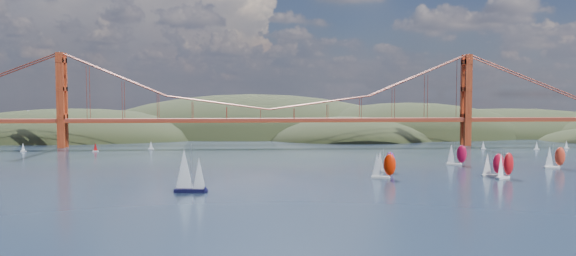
# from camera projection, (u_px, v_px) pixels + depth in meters

# --- Properties ---
(ground) EXTENTS (1200.00, 1200.00, 0.00)m
(ground) POSITION_uv_depth(u_px,v_px,m) (289.00, 207.00, 155.08)
(ground) COLOR black
(ground) RESTS_ON ground
(headlands) EXTENTS (725.00, 225.00, 96.00)m
(headlands) POSITION_uv_depth(u_px,v_px,m) (323.00, 150.00, 435.95)
(headlands) COLOR black
(headlands) RESTS_ON ground
(bridge) EXTENTS (552.00, 12.00, 55.00)m
(bridge) POSITION_uv_depth(u_px,v_px,m) (266.00, 92.00, 332.33)
(bridge) COLOR maroon
(bridge) RESTS_ON ground
(sloop_navy) EXTENTS (10.20, 6.14, 15.44)m
(sloop_navy) POSITION_uv_depth(u_px,v_px,m) (189.00, 171.00, 177.16)
(sloop_navy) COLOR black
(sloop_navy) RESTS_ON ground
(racer_0) EXTENTS (9.18, 4.73, 10.30)m
(racer_0) POSITION_uv_depth(u_px,v_px,m) (383.00, 165.00, 207.03)
(racer_0) COLOR silver
(racer_0) RESTS_ON ground
(racer_1) EXTENTS (9.36, 7.54, 10.68)m
(racer_1) POSITION_uv_depth(u_px,v_px,m) (505.00, 165.00, 206.68)
(racer_1) COLOR white
(racer_1) RESTS_ON ground
(racer_2) EXTENTS (8.55, 3.53, 9.79)m
(racer_2) POSITION_uv_depth(u_px,v_px,m) (493.00, 164.00, 212.06)
(racer_2) COLOR silver
(racer_2) RESTS_ON ground
(racer_3) EXTENTS (8.91, 4.50, 10.02)m
(racer_3) POSITION_uv_depth(u_px,v_px,m) (456.00, 154.00, 245.91)
(racer_3) COLOR silver
(racer_3) RESTS_ON ground
(racer_4) EXTENTS (8.77, 3.58, 10.09)m
(racer_4) POSITION_uv_depth(u_px,v_px,m) (554.00, 157.00, 235.52)
(racer_4) COLOR silver
(racer_4) RESTS_ON ground
(racer_rwb) EXTENTS (8.02, 3.82, 9.04)m
(racer_rwb) POSITION_uv_depth(u_px,v_px,m) (385.00, 161.00, 224.84)
(racer_rwb) COLOR silver
(racer_rwb) RESTS_ON ground
(distant_boat_1) EXTENTS (3.00, 2.00, 4.70)m
(distant_boat_1) POSITION_uv_depth(u_px,v_px,m) (23.00, 147.00, 303.56)
(distant_boat_1) COLOR silver
(distant_boat_1) RESTS_ON ground
(distant_boat_2) EXTENTS (3.00, 2.00, 4.70)m
(distant_boat_2) POSITION_uv_depth(u_px,v_px,m) (95.00, 147.00, 304.34)
(distant_boat_2) COLOR silver
(distant_boat_2) RESTS_ON ground
(distant_boat_3) EXTENTS (3.00, 2.00, 4.70)m
(distant_boat_3) POSITION_uv_depth(u_px,v_px,m) (151.00, 145.00, 316.73)
(distant_boat_3) COLOR silver
(distant_boat_3) RESTS_ON ground
(distant_boat_4) EXTENTS (3.00, 2.00, 4.70)m
(distant_boat_4) POSITION_uv_depth(u_px,v_px,m) (483.00, 145.00, 317.27)
(distant_boat_4) COLOR silver
(distant_boat_4) RESTS_ON ground
(distant_boat_5) EXTENTS (3.00, 2.00, 4.70)m
(distant_boat_5) POSITION_uv_depth(u_px,v_px,m) (537.00, 145.00, 314.29)
(distant_boat_5) COLOR silver
(distant_boat_5) RESTS_ON ground
(distant_boat_6) EXTENTS (3.00, 2.00, 4.70)m
(distant_boat_6) POSITION_uv_depth(u_px,v_px,m) (566.00, 144.00, 319.99)
(distant_boat_6) COLOR silver
(distant_boat_6) RESTS_ON ground
(gull) EXTENTS (0.90, 0.25, 0.17)m
(gull) POSITION_uv_depth(u_px,v_px,m) (28.00, 111.00, 170.85)
(gull) COLOR white
(gull) RESTS_ON ground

